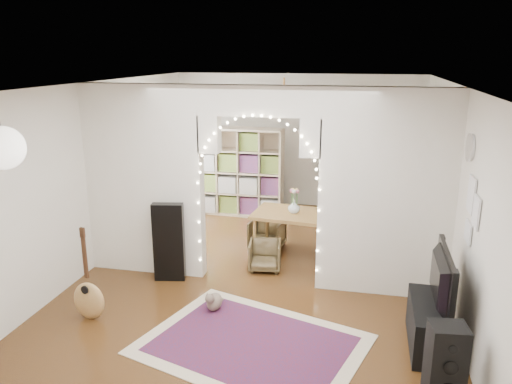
% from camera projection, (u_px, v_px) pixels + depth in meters
% --- Properties ---
extents(floor, '(7.50, 7.50, 0.00)m').
position_uv_depth(floor, '(259.00, 279.00, 7.05)').
color(floor, black).
rests_on(floor, ground).
extents(ceiling, '(5.00, 7.50, 0.02)m').
position_uv_depth(ceiling, '(259.00, 85.00, 6.33)').
color(ceiling, white).
rests_on(ceiling, wall_back).
extents(wall_back, '(5.00, 0.02, 2.70)m').
position_uv_depth(wall_back, '(297.00, 141.00, 10.22)').
color(wall_back, silver).
rests_on(wall_back, floor).
extents(wall_front, '(5.00, 0.02, 2.70)m').
position_uv_depth(wall_front, '(137.00, 338.00, 3.16)').
color(wall_front, silver).
rests_on(wall_front, floor).
extents(wall_left, '(0.02, 7.50, 2.70)m').
position_uv_depth(wall_left, '(90.00, 178.00, 7.20)').
color(wall_left, silver).
rests_on(wall_left, floor).
extents(wall_right, '(0.02, 7.50, 2.70)m').
position_uv_depth(wall_right, '(456.00, 199.00, 6.18)').
color(wall_right, silver).
rests_on(wall_right, floor).
extents(divider_wall, '(5.00, 0.20, 2.70)m').
position_uv_depth(divider_wall, '(259.00, 182.00, 6.67)').
color(divider_wall, silver).
rests_on(divider_wall, floor).
extents(fairy_lights, '(1.64, 0.04, 1.60)m').
position_uv_depth(fairy_lights, '(257.00, 175.00, 6.51)').
color(fairy_lights, '#FFEABF').
rests_on(fairy_lights, divider_wall).
extents(window, '(0.04, 1.20, 1.40)m').
position_uv_depth(window, '(144.00, 146.00, 8.85)').
color(window, white).
rests_on(window, wall_left).
extents(wall_clock, '(0.03, 0.31, 0.31)m').
position_uv_depth(wall_clock, '(471.00, 147.00, 5.42)').
color(wall_clock, white).
rests_on(wall_clock, wall_right).
extents(picture_frames, '(0.02, 0.50, 0.70)m').
position_uv_depth(picture_frames, '(472.00, 211.00, 5.20)').
color(picture_frames, white).
rests_on(picture_frames, wall_right).
extents(paper_lantern, '(0.40, 0.40, 0.40)m').
position_uv_depth(paper_lantern, '(3.00, 148.00, 4.57)').
color(paper_lantern, white).
rests_on(paper_lantern, ceiling).
extents(ceiling_fan, '(1.10, 1.10, 0.30)m').
position_uv_depth(ceiling_fan, '(284.00, 96.00, 8.29)').
color(ceiling_fan, '#B77E3D').
rests_on(ceiling_fan, ceiling).
extents(area_rug, '(2.72, 2.35, 0.02)m').
position_uv_depth(area_rug, '(252.00, 344.00, 5.47)').
color(area_rug, maroon).
rests_on(area_rug, floor).
extents(guitar_case, '(0.44, 0.22, 1.12)m').
position_uv_depth(guitar_case, '(169.00, 242.00, 6.92)').
color(guitar_case, black).
rests_on(guitar_case, floor).
extents(acoustic_guitar, '(0.41, 0.21, 0.99)m').
position_uv_depth(acoustic_guitar, '(88.00, 286.00, 5.90)').
color(acoustic_guitar, '#B67A48').
rests_on(acoustic_guitar, floor).
extents(tabby_cat, '(0.23, 0.44, 0.29)m').
position_uv_depth(tabby_cat, '(214.00, 301.00, 6.19)').
color(tabby_cat, brown).
rests_on(tabby_cat, floor).
extents(floor_speaker, '(0.35, 0.32, 0.82)m').
position_uv_depth(floor_speaker, '(445.00, 367.00, 4.41)').
color(floor_speaker, black).
rests_on(floor_speaker, floor).
extents(media_console, '(0.41, 1.00, 0.50)m').
position_uv_depth(media_console, '(429.00, 326.00, 5.38)').
color(media_console, black).
rests_on(media_console, floor).
extents(tv, '(0.15, 1.08, 0.62)m').
position_uv_depth(tv, '(434.00, 278.00, 5.23)').
color(tv, black).
rests_on(tv, media_console).
extents(bookcase, '(1.70, 0.52, 1.72)m').
position_uv_depth(bookcase, '(240.00, 172.00, 9.71)').
color(bookcase, '#C8B291').
rests_on(bookcase, floor).
extents(dining_table, '(1.28, 0.92, 0.76)m').
position_uv_depth(dining_table, '(294.00, 217.00, 7.57)').
color(dining_table, brown).
rests_on(dining_table, floor).
extents(flower_vase, '(0.20, 0.20, 0.19)m').
position_uv_depth(flower_vase, '(294.00, 207.00, 7.53)').
color(flower_vase, white).
rests_on(flower_vase, dining_table).
extents(dining_chair_left, '(0.52, 0.53, 0.43)m').
position_uv_depth(dining_chair_left, '(265.00, 255.00, 7.34)').
color(dining_chair_left, brown).
rests_on(dining_chair_left, floor).
extents(dining_chair_right, '(0.58, 0.60, 0.49)m').
position_uv_depth(dining_chair_right, '(267.00, 234.00, 8.12)').
color(dining_chair_right, brown).
rests_on(dining_chair_right, floor).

